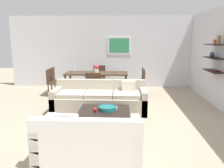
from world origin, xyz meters
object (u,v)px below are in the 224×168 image
object	(u,v)px
wine_glass_left_near	(74,70)
centerpiece_vase	(96,68)
dining_chair_left_far	(56,79)
candle_jar	(116,108)
wine_glass_right_far	(119,68)
loveseat_white	(89,142)
dining_chair_foot	(93,85)
dining_chair_left_near	(52,81)
coffee_table	(104,119)
dining_chair_right_near	(140,81)
apple_on_coffee_table	(95,110)
dining_table	(97,75)
dining_chair_right_far	(139,79)
dining_chair_head	(99,76)
wine_glass_foot	(95,70)
decorative_bowl	(107,108)
sofa_beige	(100,100)

from	to	relation	value
wine_glass_left_near	centerpiece_vase	distance (m)	0.75
dining_chair_left_far	candle_jar	bearing A→B (deg)	-54.98
wine_glass_right_far	loveseat_white	bearing A→B (deg)	-94.96
dining_chair_foot	dining_chair_left_near	xyz separation A→B (m)	(-1.43, 0.64, 0.00)
coffee_table	dining_chair_right_near	size ratio (longest dim) A/B	1.20
coffee_table	apple_on_coffee_table	size ratio (longest dim) A/B	11.89
dining_chair_foot	centerpiece_vase	world-z (taller)	centerpiece_vase
dining_table	dining_chair_right_far	world-z (taller)	dining_chair_right_far
apple_on_coffee_table	dining_chair_head	distance (m)	3.87
coffee_table	dining_chair_head	bearing A→B (deg)	97.38
dining_chair_right_far	dining_chair_right_near	size ratio (longest dim) A/B	1.00
wine_glass_left_near	wine_glass_foot	bearing A→B (deg)	-19.48
candle_jar	dining_chair_left_far	world-z (taller)	dining_chair_left_far
dining_chair_left_near	dining_table	bearing A→B (deg)	7.65
dining_table	dining_chair_right_near	world-z (taller)	dining_chair_right_near
loveseat_white	decorative_bowl	world-z (taller)	loveseat_white
candle_jar	wine_glass_left_near	distance (m)	3.18
dining_chair_left_far	centerpiece_vase	world-z (taller)	centerpiece_vase
dining_table	wine_glass_foot	bearing A→B (deg)	-90.00
wine_glass_right_far	dining_chair_left_near	bearing A→B (deg)	-172.18
loveseat_white	dining_chair_left_far	bearing A→B (deg)	111.88
dining_chair_right_near	dining_chair_foot	bearing A→B (deg)	-155.84
sofa_beige	dining_chair_left_near	size ratio (longest dim) A/B	2.69
decorative_bowl	dining_chair_right_near	world-z (taller)	dining_chair_right_near
decorative_bowl	apple_on_coffee_table	world-z (taller)	apple_on_coffee_table
candle_jar	centerpiece_vase	bearing A→B (deg)	104.28
sofa_beige	dining_chair_right_near	xyz separation A→B (m)	(1.14, 1.61, 0.21)
sofa_beige	dining_chair_left_far	distance (m)	2.64
dining_table	loveseat_white	bearing A→B (deg)	-85.18
coffee_table	dining_chair_left_far	distance (m)	3.69
decorative_bowl	apple_on_coffee_table	size ratio (longest dim) A/B	4.29
apple_on_coffee_table	centerpiece_vase	world-z (taller)	centerpiece_vase
dining_chair_right_far	dining_chair_left_far	distance (m)	2.86
decorative_bowl	coffee_table	bearing A→B (deg)	-149.32
dining_chair_right_near	wine_glass_left_near	size ratio (longest dim) A/B	5.50
decorative_bowl	dining_chair_left_near	xyz separation A→B (m)	(-1.98, 2.71, 0.08)
coffee_table	wine_glass_right_far	xyz separation A→B (m)	(0.25, 3.05, 0.70)
dining_chair_foot	wine_glass_left_near	world-z (taller)	wine_glass_left_near
sofa_beige	wine_glass_left_near	xyz separation A→B (m)	(-1.03, 1.69, 0.57)
loveseat_white	sofa_beige	bearing A→B (deg)	91.68
dining_chair_right_far	dining_chair_foot	bearing A→B (deg)	-144.35
dining_chair_left_near	wine_glass_foot	world-z (taller)	wine_glass_foot
loveseat_white	dining_chair_left_near	bearing A→B (deg)	113.72
dining_chair_right_far	wine_glass_right_far	world-z (taller)	wine_glass_right_far
dining_chair_right_near	wine_glass_right_far	bearing A→B (deg)	156.69
loveseat_white	candle_jar	distance (m)	1.43
loveseat_white	wine_glass_left_near	bearing A→B (deg)	104.80
loveseat_white	dining_chair_left_far	xyz separation A→B (m)	(-1.79, 4.46, 0.21)
loveseat_white	dining_chair_right_near	distance (m)	4.22
dining_table	dining_chair_left_near	xyz separation A→B (m)	(-1.43, -0.19, -0.18)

